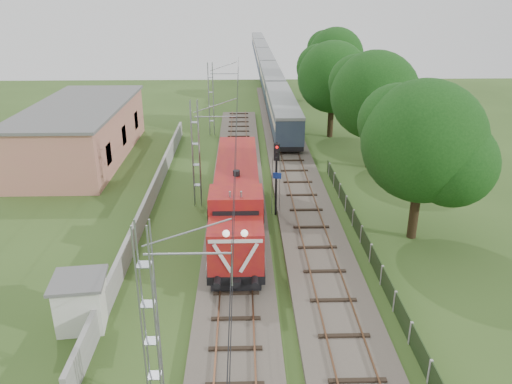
{
  "coord_description": "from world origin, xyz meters",
  "views": [
    {
      "loc": [
        0.41,
        -22.99,
        15.08
      ],
      "look_at": [
        1.31,
        8.97,
        2.2
      ],
      "focal_mm": 35.0,
      "sensor_mm": 36.0,
      "label": 1
    }
  ],
  "objects_px": {
    "coach_rake": "(265,61)",
    "signal_post": "(277,166)",
    "locomotive": "(237,196)",
    "relay_hut": "(81,302)"
  },
  "relations": [
    {
      "from": "coach_rake",
      "to": "relay_hut",
      "type": "height_order",
      "value": "coach_rake"
    },
    {
      "from": "locomotive",
      "to": "coach_rake",
      "type": "distance_m",
      "value": 68.97
    },
    {
      "from": "coach_rake",
      "to": "signal_post",
      "type": "distance_m",
      "value": 66.97
    },
    {
      "from": "coach_rake",
      "to": "relay_hut",
      "type": "xyz_separation_m",
      "value": [
        -12.4,
        -79.42,
        -1.11
      ]
    },
    {
      "from": "relay_hut",
      "to": "locomotive",
      "type": "bearing_deg",
      "value": 55.16
    },
    {
      "from": "signal_post",
      "to": "locomotive",
      "type": "bearing_deg",
      "value": -146.16
    },
    {
      "from": "signal_post",
      "to": "relay_hut",
      "type": "bearing_deg",
      "value": -129.17
    },
    {
      "from": "coach_rake",
      "to": "signal_post",
      "type": "bearing_deg",
      "value": -91.9
    },
    {
      "from": "locomotive",
      "to": "signal_post",
      "type": "relative_size",
      "value": 3.21
    },
    {
      "from": "locomotive",
      "to": "signal_post",
      "type": "height_order",
      "value": "signal_post"
    }
  ]
}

